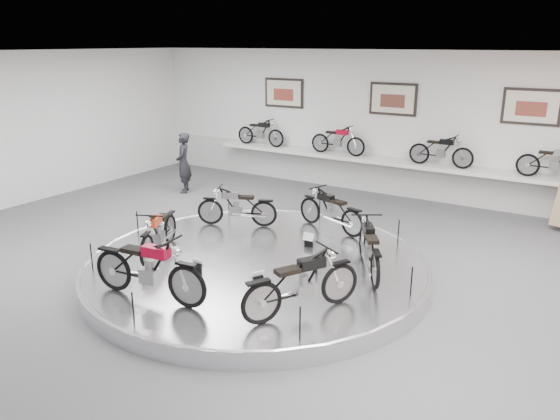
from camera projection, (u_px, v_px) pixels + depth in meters
The scene contains 21 objects.
floor at pixel (248, 280), 10.04m from camera, with size 16.00×16.00×0.00m, color #505052.
ceiling at pixel (243, 55), 8.86m from camera, with size 16.00×16.00×0.00m, color white.
wall_back at pixel (392, 125), 15.12m from camera, with size 16.00×16.00×0.00m, color silver.
dado_band at pixel (389, 176), 15.54m from camera, with size 15.68×0.04×1.10m, color #BCBCBA.
display_platform at pixel (257, 267), 10.24m from camera, with size 6.40×6.40×0.30m, color silver.
platform_rim at pixel (257, 261), 10.20m from camera, with size 6.40×6.40×0.10m, color #B2B2BA.
shelf at pixel (386, 162), 15.18m from camera, with size 11.00×0.55×0.10m, color silver.
poster_left at pixel (284, 93), 16.65m from camera, with size 1.35×0.06×0.88m, color beige.
poster_center at pixel (393, 99), 14.89m from camera, with size 1.35×0.06×0.88m, color beige.
poster_right at pixel (531, 107), 13.12m from camera, with size 1.35×0.06×0.88m, color beige.
shelf_bike_a at pixel (261, 134), 17.18m from camera, with size 1.22×0.42×0.73m, color black, non-canonical shape.
shelf_bike_b at pixel (338, 142), 15.81m from camera, with size 1.22×0.42×0.73m, color maroon, non-canonical shape.
shelf_bike_c at pixel (441, 153), 14.30m from camera, with size 1.22×0.42×0.73m, color black, non-canonical shape.
shelf_bike_d at pixel (554, 164), 12.93m from camera, with size 1.22×0.42×0.73m, color #A5A5AA, non-canonical shape.
bike_a at pixel (369, 247), 9.50m from camera, with size 1.63×0.57×0.96m, color black, non-canonical shape.
bike_b at pixel (331, 210), 11.68m from camera, with size 1.54×0.54×0.90m, color black, non-canonical shape.
bike_c at pixel (237, 206), 11.96m from camera, with size 1.51×0.53×0.89m, color #A5A5AA, non-canonical shape.
bike_d at pixel (159, 231), 10.34m from camera, with size 1.55×0.55×0.91m, color #BD3917, non-canonical shape.
bike_e at pixel (148, 268), 8.50m from camera, with size 1.80×0.63×1.06m, color maroon, non-canonical shape.
bike_f at pixel (302, 283), 8.04m from camera, with size 1.70×0.60×1.00m, color black, non-canonical shape.
visitor at pixel (184, 163), 15.67m from camera, with size 0.63×0.41×1.73m, color black.
Camera 1 is at (5.38, -7.50, 4.20)m, focal length 35.00 mm.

